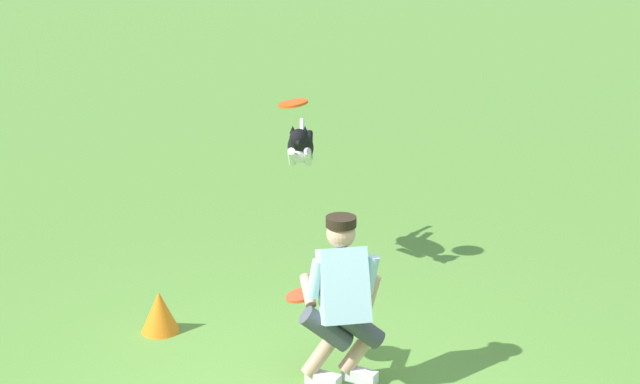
{
  "coord_description": "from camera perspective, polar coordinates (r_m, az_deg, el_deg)",
  "views": [
    {
      "loc": [
        -2.95,
        5.11,
        3.59
      ],
      "look_at": [
        0.64,
        -1.51,
        1.13
      ],
      "focal_mm": 54.36,
      "sensor_mm": 36.0,
      "label": 1
    }
  ],
  "objects": [
    {
      "name": "person",
      "position": [
        7.01,
        1.32,
        -6.25
      ],
      "size": [
        0.71,
        0.56,
        1.29
      ],
      "rotation": [
        0.0,
        0.0,
        -0.89
      ],
      "color": "silver",
      "rests_on": "ground_plane"
    },
    {
      "name": "dog",
      "position": [
        9.07,
        -1.16,
        2.66
      ],
      "size": [
        0.58,
        1.0,
        0.59
      ],
      "rotation": [
        0.0,
        0.0,
        2.05
      ],
      "color": "black"
    },
    {
      "name": "frisbee_flying",
      "position": [
        8.68,
        -1.6,
        5.24
      ],
      "size": [
        0.38,
        0.38,
        0.07
      ],
      "primitive_type": "cylinder",
      "rotation": [
        -0.15,
        0.02,
        5.35
      ],
      "color": "#E64C0E"
    },
    {
      "name": "frisbee_held",
      "position": [
        7.28,
        -1.04,
        -6.06
      ],
      "size": [
        0.26,
        0.27,
        0.1
      ],
      "primitive_type": "cylinder",
      "rotation": [
        -0.21,
        -0.09,
        4.7
      ],
      "color": "#E14522",
      "rests_on": "person"
    },
    {
      "name": "training_cone",
      "position": [
        8.13,
        -9.42,
        -6.96
      ],
      "size": [
        0.32,
        0.32,
        0.35
      ],
      "primitive_type": "cone",
      "color": "orange",
      "rests_on": "ground_plane"
    }
  ]
}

